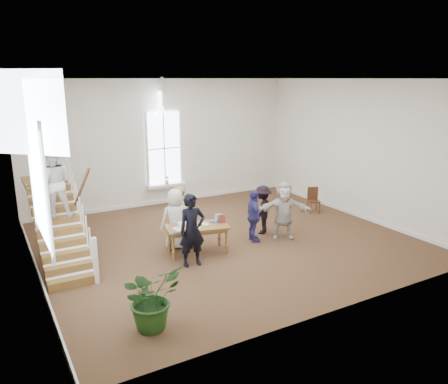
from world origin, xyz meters
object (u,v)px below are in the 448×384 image
library_table (196,229)px  person_yellow (179,214)px  woman_cluster_b (262,210)px  floor_plant (151,297)px  elderly_woman (176,219)px  woman_cluster_a (254,216)px  woman_cluster_c (284,210)px  side_chair (313,199)px  police_officer (192,230)px

library_table → person_yellow: person_yellow is taller
woman_cluster_b → floor_plant: woman_cluster_b is taller
elderly_woman → floor_plant: 3.96m
person_yellow → woman_cluster_b: 2.50m
woman_cluster_a → elderly_woman: bearing=88.1°
woman_cluster_c → side_chair: bearing=61.5°
library_table → person_yellow: size_ratio=1.09×
elderly_woman → woman_cluster_a: elderly_woman is taller
library_table → police_officer: (-0.42, -0.65, 0.24)m
police_officer → woman_cluster_c: bearing=11.0°
library_table → side_chair: (5.14, 1.33, -0.20)m
woman_cluster_a → woman_cluster_c: woman_cluster_c is taller
police_officer → person_yellow: 1.80m
woman_cluster_b → woman_cluster_c: size_ratio=0.87×
library_table → woman_cluster_b: size_ratio=1.19×
library_table → police_officer: police_officer is taller
woman_cluster_c → floor_plant: size_ratio=1.36×
person_yellow → woman_cluster_b: bearing=148.2°
elderly_woman → person_yellow: size_ratio=1.04×
elderly_woman → woman_cluster_b: bearing=-176.7°
person_yellow → woman_cluster_c: woman_cluster_c is taller
floor_plant → woman_cluster_b: bearing=34.9°
person_yellow → woman_cluster_c: 3.02m
police_officer → floor_plant: police_officer is taller
woman_cluster_a → side_chair: 3.62m
person_yellow → floor_plant: 4.54m
woman_cluster_a → woman_cluster_b: bearing=-38.6°
police_officer → floor_plant: bearing=-127.4°
elderly_woman → woman_cluster_c: 3.12m
woman_cluster_a → side_chair: woman_cluster_a is taller
police_officer → woman_cluster_a: police_officer is taller
library_table → woman_cluster_a: bearing=10.9°
woman_cluster_a → floor_plant: woman_cluster_a is taller
elderly_woman → woman_cluster_c: woman_cluster_c is taller
floor_plant → side_chair: bearing=29.3°
police_officer → woman_cluster_b: (2.81, 1.08, -0.18)m
police_officer → library_table: bearing=60.1°
woman_cluster_a → floor_plant: size_ratio=1.21×
person_yellow → woman_cluster_a: size_ratio=1.06×
woman_cluster_b → floor_plant: size_ratio=1.18×
floor_plant → library_table: bearing=51.0°
woman_cluster_a → person_yellow: bearing=72.7°
police_officer → side_chair: police_officer is taller
side_chair → police_officer: bearing=-137.8°
woman_cluster_a → police_officer: bearing=120.4°
woman_cluster_a → floor_plant: 4.95m
woman_cluster_b → side_chair: size_ratio=1.68×
library_table → woman_cluster_c: bearing=6.9°
woman_cluster_c → floor_plant: woman_cluster_c is taller
library_table → person_yellow: (-0.02, 1.10, 0.13)m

